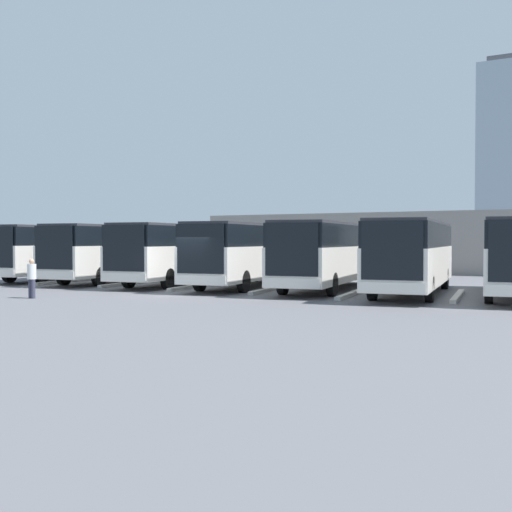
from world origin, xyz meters
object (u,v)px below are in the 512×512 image
(bus_1, at_px, (413,253))
(bus_4, at_px, (182,251))
(pedestrian, at_px, (32,277))
(bus_3, at_px, (250,252))
(bus_6, at_px, (66,250))
(bus_2, at_px, (328,252))
(bus_5, at_px, (119,250))

(bus_1, distance_m, bus_4, 12.69)
(bus_4, bearing_deg, pedestrian, 79.88)
(bus_3, distance_m, bus_6, 12.69)
(bus_1, distance_m, bus_6, 21.15)
(bus_4, bearing_deg, bus_1, 170.13)
(bus_1, height_order, bus_4, same)
(bus_1, distance_m, bus_2, 4.26)
(bus_4, xyz_separation_m, pedestrian, (0.32, 9.95, -0.92))
(bus_3, bearing_deg, bus_2, 173.93)
(bus_2, bearing_deg, bus_5, -6.59)
(bus_2, height_order, bus_6, same)
(bus_5, height_order, bus_6, same)
(bus_5, relative_size, bus_6, 1.00)
(bus_6, bearing_deg, bus_3, 172.46)
(bus_4, bearing_deg, bus_5, -5.67)
(bus_1, bearing_deg, bus_3, -10.78)
(bus_3, bearing_deg, bus_6, -7.54)
(bus_2, distance_m, pedestrian, 13.43)
(bus_4, distance_m, bus_5, 4.23)
(bus_5, distance_m, bus_6, 4.23)
(bus_2, bearing_deg, bus_4, -7.06)
(bus_1, xyz_separation_m, bus_3, (8.46, -0.37, 0.00))
(bus_3, distance_m, bus_5, 8.46)
(bus_4, height_order, pedestrian, bus_4)
(pedestrian, bearing_deg, bus_4, 101.95)
(bus_4, xyz_separation_m, bus_6, (8.46, 0.15, 0.00))
(bus_1, distance_m, bus_3, 8.47)
(bus_1, relative_size, bus_2, 1.00)
(pedestrian, bearing_deg, bus_3, 79.26)
(bus_2, bearing_deg, bus_3, -6.07)
(bus_2, height_order, pedestrian, bus_2)
(bus_2, distance_m, bus_4, 8.46)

